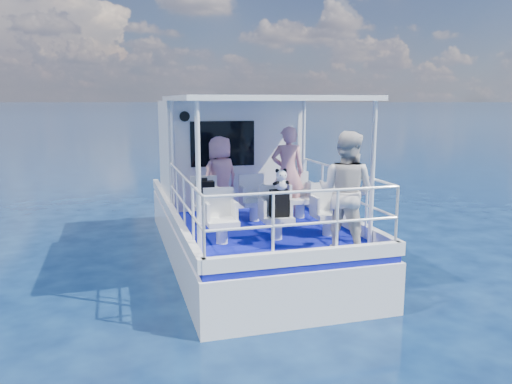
# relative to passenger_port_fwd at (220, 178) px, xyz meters

# --- Properties ---
(ground) EXTENTS (2000.00, 2000.00, 0.00)m
(ground) POSITION_rel_passenger_port_fwd_xyz_m (0.56, -0.56, -1.68)
(ground) COLOR #071736
(ground) RESTS_ON ground
(hull) EXTENTS (3.00, 7.00, 1.60)m
(hull) POSITION_rel_passenger_port_fwd_xyz_m (0.56, 0.44, -1.68)
(hull) COLOR white
(hull) RESTS_ON ground
(deck) EXTENTS (2.90, 6.90, 0.10)m
(deck) POSITION_rel_passenger_port_fwd_xyz_m (0.56, 0.44, -0.83)
(deck) COLOR #0A0E92
(deck) RESTS_ON hull
(cabin) EXTENTS (2.85, 2.00, 2.20)m
(cabin) POSITION_rel_passenger_port_fwd_xyz_m (0.56, 1.74, 0.32)
(cabin) COLOR white
(cabin) RESTS_ON deck
(canopy) EXTENTS (3.00, 3.20, 0.08)m
(canopy) POSITION_rel_passenger_port_fwd_xyz_m (0.56, -0.76, 1.46)
(canopy) COLOR white
(canopy) RESTS_ON cabin
(canopy_posts) EXTENTS (2.77, 2.97, 2.20)m
(canopy_posts) POSITION_rel_passenger_port_fwd_xyz_m (0.56, -0.81, 0.32)
(canopy_posts) COLOR white
(canopy_posts) RESTS_ON deck
(railings) EXTENTS (2.84, 3.59, 1.00)m
(railings) POSITION_rel_passenger_port_fwd_xyz_m (0.56, -1.14, -0.28)
(railings) COLOR white
(railings) RESTS_ON deck
(seat_port_fwd) EXTENTS (0.48, 0.46, 0.38)m
(seat_port_fwd) POSITION_rel_passenger_port_fwd_xyz_m (-0.34, -0.36, -0.59)
(seat_port_fwd) COLOR white
(seat_port_fwd) RESTS_ON deck
(seat_center_fwd) EXTENTS (0.48, 0.46, 0.38)m
(seat_center_fwd) POSITION_rel_passenger_port_fwd_xyz_m (0.56, -0.36, -0.59)
(seat_center_fwd) COLOR white
(seat_center_fwd) RESTS_ON deck
(seat_stbd_fwd) EXTENTS (0.48, 0.46, 0.38)m
(seat_stbd_fwd) POSITION_rel_passenger_port_fwd_xyz_m (1.46, -0.36, -0.59)
(seat_stbd_fwd) COLOR white
(seat_stbd_fwd) RESTS_ON deck
(seat_port_aft) EXTENTS (0.48, 0.46, 0.38)m
(seat_port_aft) POSITION_rel_passenger_port_fwd_xyz_m (-0.34, -1.66, -0.59)
(seat_port_aft) COLOR white
(seat_port_aft) RESTS_ON deck
(seat_center_aft) EXTENTS (0.48, 0.46, 0.38)m
(seat_center_aft) POSITION_rel_passenger_port_fwd_xyz_m (0.56, -1.66, -0.59)
(seat_center_aft) COLOR white
(seat_center_aft) RESTS_ON deck
(seat_stbd_aft) EXTENTS (0.48, 0.46, 0.38)m
(seat_stbd_aft) POSITION_rel_passenger_port_fwd_xyz_m (1.46, -1.66, -0.59)
(seat_stbd_aft) COLOR white
(seat_stbd_aft) RESTS_ON deck
(passenger_port_fwd) EXTENTS (0.70, 0.61, 1.56)m
(passenger_port_fwd) POSITION_rel_passenger_port_fwd_xyz_m (0.00, 0.00, 0.00)
(passenger_port_fwd) COLOR pink
(passenger_port_fwd) RESTS_ON deck
(passenger_stbd_fwd) EXTENTS (0.71, 0.54, 1.73)m
(passenger_stbd_fwd) POSITION_rel_passenger_port_fwd_xyz_m (1.26, -0.21, 0.09)
(passenger_stbd_fwd) COLOR #D58991
(passenger_stbd_fwd) RESTS_ON deck
(passenger_stbd_aft) EXTENTS (1.08, 1.09, 1.78)m
(passenger_stbd_aft) POSITION_rel_passenger_port_fwd_xyz_m (1.32, -2.56, 0.11)
(passenger_stbd_aft) COLOR beige
(passenger_stbd_aft) RESTS_ON deck
(backpack_port) EXTENTS (0.31, 0.18, 0.41)m
(backpack_port) POSITION_rel_passenger_port_fwd_xyz_m (-0.36, -0.39, -0.19)
(backpack_port) COLOR black
(backpack_port) RESTS_ON seat_port_fwd
(backpack_center) EXTENTS (0.29, 0.16, 0.43)m
(backpack_center) POSITION_rel_passenger_port_fwd_xyz_m (0.59, -1.71, -0.18)
(backpack_center) COLOR black
(backpack_center) RESTS_ON seat_center_aft
(compact_camera) EXTENTS (0.10, 0.06, 0.06)m
(compact_camera) POSITION_rel_passenger_port_fwd_xyz_m (-0.37, -0.39, 0.04)
(compact_camera) COLOR black
(compact_camera) RESTS_ON backpack_port
(panda) EXTENTS (0.22, 0.18, 0.34)m
(panda) POSITION_rel_passenger_port_fwd_xyz_m (0.60, -1.74, 0.20)
(panda) COLOR white
(panda) RESTS_ON backpack_center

